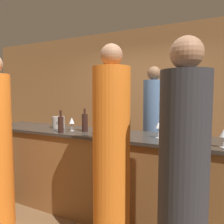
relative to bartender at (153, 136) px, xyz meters
The scene contains 15 objects.
ground_plane 1.34m from the bartender, 123.65° to the right, with size 14.00×14.00×0.00m, color brown.
back_wall 1.24m from the bartender, 118.61° to the left, with size 8.00×0.08×2.80m.
bar_counter 1.05m from the bartender, 123.65° to the right, with size 3.28×0.65×1.06m.
bartender is the anchor object (origin of this frame).
guest_0 1.72m from the bartender, 67.02° to the right, with size 0.34×0.34×1.92m.
guest_2 1.48m from the bartender, 87.91° to the right, with size 0.32×0.32×1.95m.
wine_bottle_0 1.10m from the bartender, 127.07° to the right, with size 0.08×0.08×0.29m.
wine_bottle_1 0.67m from the bartender, 105.45° to the right, with size 0.08×0.08×0.27m.
wine_bottle_2 1.38m from the bartender, 129.03° to the right, with size 0.07×0.07×0.28m.
ice_bucket 1.39m from the bartender, 145.33° to the right, with size 0.17×0.17×0.16m.
wine_glass_0 1.40m from the bartender, 134.70° to the right, with size 0.08×0.08×0.16m.
wine_glass_1 0.93m from the bartender, 70.56° to the right, with size 0.07×0.07×0.17m.
wine_glass_2 1.24m from the bartender, 132.87° to the right, with size 0.07×0.07×0.17m.
wine_glass_3 1.39m from the bartender, 47.26° to the right, with size 0.07×0.07×0.17m.
wine_glass_4 1.06m from the bartender, 112.53° to the right, with size 0.08×0.08×0.17m.
Camera 1 is at (1.44, -2.33, 1.53)m, focal length 35.00 mm.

